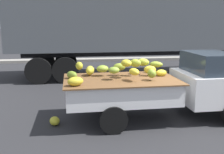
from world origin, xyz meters
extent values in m
plane|color=#28282B|center=(0.00, 0.00, 0.00)|extent=(220.00, 220.00, 0.00)
cube|color=gray|center=(0.00, 10.76, 0.08)|extent=(80.00, 0.80, 0.16)
cube|color=white|center=(1.08, 0.05, 0.79)|extent=(2.00, 1.72, 0.78)
cube|color=#28333D|center=(0.88, 0.05, 1.44)|extent=(1.11, 1.50, 0.52)
cube|color=white|center=(-1.50, 0.00, 0.58)|extent=(2.74, 1.73, 0.08)
cube|color=white|center=(-1.52, 0.81, 0.84)|extent=(2.71, 0.11, 0.44)
cube|color=white|center=(-1.49, -0.81, 0.84)|extent=(2.71, 0.11, 0.44)
cube|color=white|center=(-0.18, 0.03, 0.84)|extent=(0.09, 1.68, 0.44)
cube|color=white|center=(-2.83, -0.03, 0.84)|extent=(0.09, 1.68, 0.44)
cube|color=#B21914|center=(-1.52, 0.84, 0.80)|extent=(2.60, 0.07, 0.07)
cube|color=brown|center=(-1.50, 0.00, 1.07)|extent=(2.87, 1.86, 0.03)
ellipsoid|color=olive|center=(-0.80, -0.30, 1.26)|extent=(0.21, 0.27, 0.22)
ellipsoid|color=gold|center=(-2.63, -0.62, 1.19)|extent=(0.42, 0.36, 0.20)
ellipsoid|color=gold|center=(-2.25, 0.50, 1.23)|extent=(0.29, 0.42, 0.23)
ellipsoid|color=gold|center=(-2.53, 0.56, 1.34)|extent=(0.24, 0.29, 0.21)
ellipsoid|color=olive|center=(-1.69, -0.11, 1.32)|extent=(0.29, 0.26, 0.17)
ellipsoid|color=gold|center=(-0.69, 0.24, 1.25)|extent=(0.35, 0.26, 0.22)
ellipsoid|color=#8DA22F|center=(-0.40, 0.63, 1.33)|extent=(0.41, 0.36, 0.16)
ellipsoid|color=gold|center=(-0.39, 0.21, 1.17)|extent=(0.35, 0.28, 0.17)
ellipsoid|color=olive|center=(-1.47, 0.41, 1.31)|extent=(0.33, 0.20, 0.20)
ellipsoid|color=olive|center=(-2.72, 0.17, 1.18)|extent=(0.35, 0.36, 0.20)
ellipsoid|color=#8BA331|center=(-1.92, 0.40, 1.28)|extent=(0.35, 0.30, 0.19)
ellipsoid|color=#9DA82E|center=(-0.81, 0.49, 1.42)|extent=(0.42, 0.40, 0.20)
ellipsoid|color=gold|center=(-1.35, 0.10, 1.46)|extent=(0.35, 0.38, 0.19)
ellipsoid|color=yellow|center=(-1.24, -0.30, 1.31)|extent=(0.28, 0.41, 0.17)
ellipsoid|color=#98A62E|center=(-1.07, 0.28, 1.43)|extent=(0.35, 0.31, 0.21)
cylinder|color=black|center=(1.11, 0.86, 0.32)|extent=(0.64, 0.21, 0.64)
cylinder|color=black|center=(-1.84, 0.80, 0.32)|extent=(0.64, 0.21, 0.64)
cylinder|color=black|center=(-1.81, -0.82, 0.32)|extent=(0.64, 0.21, 0.64)
cube|color=#4C5156|center=(0.50, 5.78, 2.60)|extent=(12.06, 2.81, 2.70)
cube|color=black|center=(0.50, 5.78, 1.10)|extent=(11.05, 0.68, 0.30)
cylinder|color=black|center=(-3.13, 6.89, 0.54)|extent=(1.09, 0.33, 1.08)
cylinder|color=black|center=(-3.07, 4.49, 0.54)|extent=(1.09, 0.33, 1.08)
cylinder|color=black|center=(-4.21, 6.86, 0.54)|extent=(1.09, 0.33, 1.08)
cylinder|color=black|center=(-4.15, 4.46, 0.54)|extent=(1.09, 0.33, 1.08)
cylinder|color=#38383A|center=(3.80, 5.86, 0.62)|extent=(0.18, 0.18, 1.25)
ellipsoid|color=gold|center=(-3.16, -0.14, 0.10)|extent=(0.30, 0.36, 0.21)
camera|label=1|loc=(-2.58, -6.29, 2.45)|focal=41.84mm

